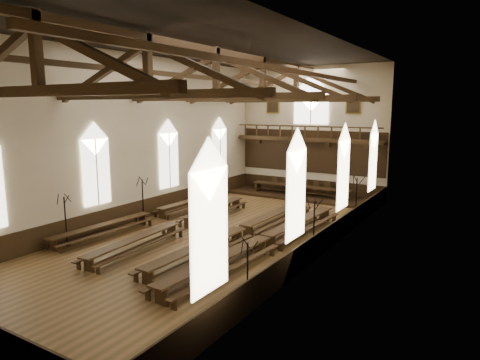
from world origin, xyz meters
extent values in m
plane|color=brown|center=(0.00, 0.00, 0.00)|extent=(26.00, 26.00, 0.00)
plane|color=beige|center=(0.00, 13.00, 5.00)|extent=(12.00, 0.00, 12.00)
plane|color=beige|center=(-6.00, 0.00, 5.00)|extent=(0.00, 26.00, 26.00)
plane|color=beige|center=(6.00, 0.00, 5.00)|extent=(0.00, 26.00, 26.00)
plane|color=black|center=(0.00, 0.00, 10.00)|extent=(26.00, 26.00, 0.00)
cube|color=black|center=(0.00, 12.96, 0.60)|extent=(11.90, 0.08, 1.20)
cube|color=black|center=(-5.96, 0.00, 0.60)|extent=(0.08, 25.90, 1.20)
cube|color=black|center=(5.96, 0.00, 0.60)|extent=(0.08, 25.90, 1.20)
cube|color=silver|center=(-5.90, -3.00, 3.40)|extent=(0.05, 1.80, 3.60)
cube|color=silver|center=(-5.90, -3.00, 5.20)|extent=(0.05, 1.80, 1.80)
cylinder|color=beige|center=(-5.86, -3.00, 3.40)|extent=(0.08, 0.08, 3.60)
cube|color=silver|center=(-5.90, 3.00, 3.40)|extent=(0.05, 1.80, 3.60)
cube|color=silver|center=(-5.90, 3.00, 5.20)|extent=(0.05, 1.80, 1.80)
cylinder|color=beige|center=(-5.86, 3.00, 3.40)|extent=(0.08, 0.08, 3.60)
cube|color=silver|center=(-5.90, 9.00, 3.40)|extent=(0.05, 1.80, 3.60)
cube|color=silver|center=(-5.90, 9.00, 5.20)|extent=(0.05, 1.80, 1.80)
cylinder|color=beige|center=(-5.86, 9.00, 3.40)|extent=(0.08, 0.08, 3.60)
cube|color=silver|center=(5.90, -9.00, 3.40)|extent=(0.05, 1.80, 3.60)
cube|color=silver|center=(5.90, -9.00, 5.20)|extent=(0.05, 1.80, 1.80)
cylinder|color=beige|center=(5.86, -9.00, 3.40)|extent=(0.08, 0.08, 3.60)
cube|color=silver|center=(5.90, -3.00, 3.40)|extent=(0.05, 1.80, 3.60)
cube|color=silver|center=(5.90, -3.00, 5.20)|extent=(0.05, 1.80, 1.80)
cylinder|color=beige|center=(5.86, -3.00, 3.40)|extent=(0.08, 0.08, 3.60)
cube|color=silver|center=(5.90, 3.00, 3.40)|extent=(0.05, 1.80, 3.60)
cube|color=silver|center=(5.90, 3.00, 5.20)|extent=(0.05, 1.80, 1.80)
cylinder|color=beige|center=(5.86, 3.00, 3.40)|extent=(0.08, 0.08, 3.60)
cube|color=silver|center=(5.90, 9.00, 3.40)|extent=(0.05, 1.80, 3.60)
cube|color=silver|center=(5.90, 9.00, 5.20)|extent=(0.05, 1.80, 1.80)
cylinder|color=beige|center=(5.86, 9.00, 3.40)|extent=(0.08, 0.08, 3.60)
cube|color=white|center=(0.00, 12.90, 6.80)|extent=(2.80, 0.05, 2.40)
cube|color=white|center=(0.00, 12.90, 8.00)|extent=(2.80, 0.05, 2.80)
cylinder|color=beige|center=(0.00, 12.86, 6.80)|extent=(0.10, 0.10, 2.40)
cube|color=#3C2B13|center=(0.00, 12.35, 4.40)|extent=(11.80, 1.20, 0.20)
cube|color=black|center=(0.00, 12.94, 3.45)|extent=(11.80, 0.10, 3.30)
cube|color=#3C2B13|center=(0.00, 11.81, 5.45)|extent=(11.60, 0.12, 0.10)
cube|color=#3C2B13|center=(0.00, 11.81, 4.55)|extent=(11.60, 0.12, 0.10)
cube|color=#3C2B13|center=(-4.50, 12.75, 4.15)|extent=(0.35, 0.40, 0.50)
cube|color=#3C2B13|center=(-1.50, 12.75, 4.15)|extent=(0.35, 0.40, 0.50)
cube|color=#3C2B13|center=(1.50, 12.75, 4.15)|extent=(0.35, 0.40, 0.50)
cube|color=#3C2B13|center=(4.50, 12.75, 4.15)|extent=(0.35, 0.40, 0.50)
cube|color=brown|center=(-3.30, 12.91, 7.10)|extent=(1.15, 0.06, 1.45)
cube|color=black|center=(-3.30, 12.87, 7.10)|extent=(0.95, 0.04, 1.25)
cube|color=brown|center=(3.30, 12.91, 7.10)|extent=(1.15, 0.06, 1.45)
cube|color=black|center=(3.30, 12.87, 7.10)|extent=(0.95, 0.04, 1.25)
cube|color=#3C2B13|center=(0.00, -10.00, 7.40)|extent=(11.70, 0.35, 0.35)
cube|color=#3C2B13|center=(0.00, -10.00, 8.70)|extent=(0.30, 0.30, 2.40)
cube|color=#3C2B13|center=(2.88, -10.00, 8.30)|extent=(5.44, 0.26, 2.40)
cube|color=#3C2B13|center=(0.00, -5.00, 7.40)|extent=(11.70, 0.35, 0.35)
cube|color=#3C2B13|center=(0.00, -5.00, 8.70)|extent=(0.30, 0.30, 2.40)
cube|color=#3C2B13|center=(-2.88, -5.00, 8.30)|extent=(5.44, 0.26, 2.40)
cube|color=#3C2B13|center=(2.88, -5.00, 8.30)|extent=(5.44, 0.26, 2.40)
cube|color=#3C2B13|center=(0.00, 0.00, 7.40)|extent=(11.70, 0.35, 0.35)
cube|color=#3C2B13|center=(0.00, 0.00, 8.70)|extent=(0.30, 0.30, 2.40)
cube|color=#3C2B13|center=(-2.88, 0.00, 8.30)|extent=(5.44, 0.26, 2.40)
cube|color=#3C2B13|center=(2.88, 0.00, 8.30)|extent=(5.44, 0.26, 2.40)
cube|color=#3C2B13|center=(0.00, 5.00, 7.40)|extent=(11.70, 0.35, 0.35)
cube|color=#3C2B13|center=(0.00, 5.00, 8.70)|extent=(0.30, 0.30, 2.40)
cube|color=#3C2B13|center=(-2.88, 5.00, 8.30)|extent=(5.44, 0.26, 2.40)
cube|color=#3C2B13|center=(2.88, 5.00, 8.30)|extent=(5.44, 0.26, 2.40)
cube|color=#3C2B13|center=(0.00, 10.00, 7.40)|extent=(11.70, 0.35, 0.35)
cube|color=#3C2B13|center=(0.00, 10.00, 8.70)|extent=(0.30, 0.30, 2.40)
cube|color=#3C2B13|center=(-2.88, 10.00, 8.30)|extent=(5.44, 0.26, 2.40)
cube|color=#3C2B13|center=(2.88, 10.00, 8.30)|extent=(5.44, 0.26, 2.40)
cube|color=#3C2B13|center=(-3.36, 0.00, 8.70)|extent=(0.25, 25.70, 0.25)
cube|color=#3C2B13|center=(3.36, 0.00, 8.70)|extent=(0.25, 25.70, 0.25)
cube|color=#3C2B13|center=(0.00, 0.00, 9.70)|extent=(0.30, 25.70, 0.30)
cube|color=#3C2B13|center=(-4.96, -3.44, 0.65)|extent=(0.92, 6.40, 0.07)
cube|color=#3C2B13|center=(-4.96, -6.31, 0.31)|extent=(0.55, 0.10, 0.61)
cube|color=#3C2B13|center=(-4.96, -0.57, 0.31)|extent=(0.55, 0.10, 0.61)
cube|color=#3C2B13|center=(-4.96, -3.44, 0.23)|extent=(0.32, 5.65, 0.07)
cube|color=#3C2B13|center=(-5.53, -3.42, 0.38)|extent=(0.54, 6.39, 0.05)
cube|color=#3C2B13|center=(-5.53, -6.33, 0.18)|extent=(0.21, 0.07, 0.36)
cube|color=#3C2B13|center=(-5.53, -0.50, 0.18)|extent=(0.21, 0.07, 0.36)
cube|color=#3C2B13|center=(-4.40, -3.47, 0.38)|extent=(0.54, 6.39, 0.05)
cube|color=#3C2B13|center=(-4.40, -6.38, 0.18)|extent=(0.21, 0.07, 0.36)
cube|color=#3C2B13|center=(-4.40, -0.55, 0.18)|extent=(0.21, 0.07, 0.36)
cube|color=#3C2B13|center=(-4.96, 3.96, 0.65)|extent=(0.92, 6.40, 0.07)
cube|color=#3C2B13|center=(-4.96, 1.09, 0.31)|extent=(0.55, 0.10, 0.61)
cube|color=#3C2B13|center=(-4.96, 6.83, 0.31)|extent=(0.55, 0.10, 0.61)
cube|color=#3C2B13|center=(-4.96, 3.96, 0.23)|extent=(0.32, 5.65, 0.07)
cube|color=#3C2B13|center=(-5.53, 3.98, 0.38)|extent=(0.54, 6.39, 0.05)
cube|color=#3C2B13|center=(-5.53, 1.07, 0.18)|extent=(0.21, 0.07, 0.36)
cube|color=#3C2B13|center=(-5.53, 6.90, 0.18)|extent=(0.21, 0.07, 0.36)
cube|color=#3C2B13|center=(-4.40, 3.93, 0.38)|extent=(0.54, 6.39, 0.05)
cube|color=#3C2B13|center=(-4.40, 1.02, 0.18)|extent=(0.21, 0.07, 0.36)
cube|color=#3C2B13|center=(-4.40, 6.85, 0.18)|extent=(0.21, 0.07, 0.36)
cube|color=#3C2B13|center=(-2.14, -4.30, 0.65)|extent=(1.07, 6.47, 0.07)
cube|color=#3C2B13|center=(-2.14, -7.20, 0.31)|extent=(0.55, 0.11, 0.62)
cube|color=#3C2B13|center=(-2.14, -1.40, 0.31)|extent=(0.55, 0.11, 0.62)
cube|color=#3C2B13|center=(-2.14, -4.30, 0.23)|extent=(0.45, 5.69, 0.07)
cube|color=#3C2B13|center=(-2.71, -4.34, 0.39)|extent=(0.68, 6.44, 0.06)
cube|color=#3C2B13|center=(-2.71, -7.28, 0.18)|extent=(0.21, 0.08, 0.36)
cube|color=#3C2B13|center=(-2.71, -1.39, 0.18)|extent=(0.21, 0.08, 0.36)
cube|color=#3C2B13|center=(-1.57, -4.26, 0.39)|extent=(0.68, 6.44, 0.06)
cube|color=#3C2B13|center=(-1.57, -7.20, 0.18)|extent=(0.21, 0.08, 0.36)
cube|color=#3C2B13|center=(-1.57, -1.32, 0.18)|extent=(0.21, 0.08, 0.36)
cube|color=#3C2B13|center=(-2.14, 3.10, 0.65)|extent=(1.07, 6.47, 0.07)
cube|color=#3C2B13|center=(-2.14, 0.20, 0.31)|extent=(0.55, 0.11, 0.62)
cube|color=#3C2B13|center=(-2.14, 6.00, 0.31)|extent=(0.55, 0.11, 0.62)
cube|color=#3C2B13|center=(-2.14, 3.10, 0.23)|extent=(0.45, 5.69, 0.07)
cube|color=#3C2B13|center=(-2.71, 3.06, 0.39)|extent=(0.68, 6.44, 0.06)
cube|color=#3C2B13|center=(-2.71, 0.12, 0.18)|extent=(0.21, 0.08, 0.36)
cube|color=#3C2B13|center=(-2.71, 6.01, 0.18)|extent=(0.21, 0.08, 0.36)
cube|color=#3C2B13|center=(-1.57, 3.14, 0.39)|extent=(0.68, 6.44, 0.06)
cube|color=#3C2B13|center=(-1.57, 0.20, 0.18)|extent=(0.21, 0.08, 0.36)
cube|color=#3C2B13|center=(-1.57, 6.08, 0.18)|extent=(0.21, 0.08, 0.36)
cube|color=#3C2B13|center=(1.64, -3.78, 0.71)|extent=(0.89, 7.02, 0.08)
cube|color=#3C2B13|center=(1.64, -6.93, 0.34)|extent=(0.60, 0.10, 0.67)
cube|color=#3C2B13|center=(1.64, -0.63, 0.34)|extent=(0.60, 0.10, 0.67)
cube|color=#3C2B13|center=(1.64, -3.78, 0.25)|extent=(0.25, 6.20, 0.08)
cube|color=#3C2B13|center=(1.02, -3.77, 0.42)|extent=(0.47, 7.01, 0.06)
cube|color=#3C2B13|center=(1.02, -6.97, 0.20)|extent=(0.23, 0.08, 0.39)
cube|color=#3C2B13|center=(1.02, -0.57, 0.20)|extent=(0.23, 0.08, 0.39)
cube|color=#3C2B13|center=(2.26, -3.80, 0.42)|extent=(0.47, 7.01, 0.06)
cube|color=#3C2B13|center=(2.26, -7.00, 0.20)|extent=(0.23, 0.08, 0.39)
cube|color=#3C2B13|center=(2.26, -0.60, 0.20)|extent=(0.23, 0.08, 0.39)
cube|color=#3C2B13|center=(1.64, 3.62, 0.71)|extent=(0.89, 7.02, 0.08)
cube|color=#3C2B13|center=(1.64, 0.47, 0.34)|extent=(0.60, 0.10, 0.67)
cube|color=#3C2B13|center=(1.64, 6.77, 0.34)|extent=(0.60, 0.10, 0.67)
cube|color=#3C2B13|center=(1.64, 3.62, 0.25)|extent=(0.25, 6.20, 0.08)
cube|color=#3C2B13|center=(1.02, 3.63, 0.42)|extent=(0.47, 7.01, 0.06)
cube|color=#3C2B13|center=(1.02, 0.43, 0.20)|extent=(0.23, 0.08, 0.39)
cube|color=#3C2B13|center=(1.02, 6.83, 0.20)|extent=(0.23, 0.08, 0.39)
cube|color=#3C2B13|center=(2.26, 3.60, 0.42)|extent=(0.47, 7.01, 0.06)
cube|color=#3C2B13|center=(2.26, 0.40, 0.20)|extent=(0.23, 0.08, 0.39)
cube|color=#3C2B13|center=(2.26, 6.80, 0.20)|extent=(0.23, 0.08, 0.39)
cube|color=#3C2B13|center=(3.47, -4.69, 0.73)|extent=(1.16, 7.24, 0.08)
cube|color=#3C2B13|center=(3.47, -7.93, 0.34)|extent=(0.62, 0.12, 0.69)
cube|color=#3C2B13|center=(3.47, -1.44, 0.34)|extent=(0.62, 0.12, 0.69)
cube|color=#3C2B13|center=(3.47, -4.69, 0.26)|extent=(0.48, 6.38, 0.08)
cube|color=#3C2B13|center=(2.83, -4.65, 0.43)|extent=(0.73, 7.21, 0.06)
cube|color=#3C2B13|center=(2.83, -7.94, 0.20)|extent=(0.23, 0.09, 0.40)
cube|color=#3C2B13|center=(2.83, -1.35, 0.20)|extent=(0.23, 0.09, 0.40)
cube|color=#3C2B13|center=(4.10, -4.73, 0.43)|extent=(0.73, 7.21, 0.06)
cube|color=#3C2B13|center=(4.10, -8.02, 0.20)|extent=(0.23, 0.09, 0.40)
cube|color=#3C2B13|center=(4.10, -1.43, 0.20)|extent=(0.23, 0.09, 0.40)
cube|color=#3C2B13|center=(3.47, 2.71, 0.73)|extent=(1.16, 7.24, 0.08)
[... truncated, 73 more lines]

